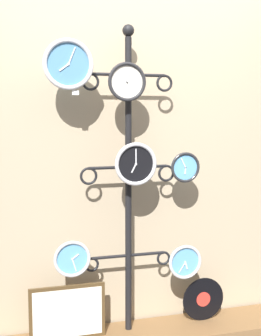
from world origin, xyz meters
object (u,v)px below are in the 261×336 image
clock_middle_center (136,164)px  clock_bottom_left (72,259)px  clock_middle_right (185,167)px  clock_bottom_right (185,262)px  clock_top_left (68,64)px  vinyl_record (203,299)px  picture_frame (68,313)px  clock_top_center (127,82)px  display_stand (128,236)px

clock_middle_center → clock_bottom_left: (-0.39, 0.03, -0.57)m
clock_middle_right → clock_bottom_left: 0.91m
clock_middle_center → clock_bottom_right: bearing=1.8°
clock_top_left → clock_bottom_left: size_ratio=1.31×
vinyl_record → clock_bottom_left: bearing=-175.4°
clock_middle_center → picture_frame: 1.02m
clock_top_center → clock_middle_right: 0.66m
display_stand → clock_bottom_left: display_stand is taller
clock_bottom_right → clock_middle_center: bearing=-178.2°
display_stand → vinyl_record: bearing=-1.6°
clock_middle_center → picture_frame: clock_middle_center is taller
clock_middle_right → picture_frame: 1.18m
clock_middle_center → vinyl_record: clock_middle_center is taller
display_stand → clock_middle_right: display_stand is taller
clock_top_left → clock_top_center: (0.35, -0.00, -0.09)m
clock_middle_center → vinyl_record: (0.51, 0.10, -0.96)m
clock_top_center → picture_frame: bearing=172.8°
clock_top_left → vinyl_record: clock_top_left is taller
clock_top_center → clock_middle_right: (0.39, 0.01, -0.53)m
clock_top_left → clock_bottom_left: clock_top_left is taller
clock_middle_right → vinyl_record: clock_middle_right is taller
clock_top_center → vinyl_record: (0.56, 0.07, -1.45)m
clock_top_left → clock_middle_center: size_ratio=1.12×
clock_middle_right → clock_bottom_left: bearing=-179.2°
clock_middle_right → clock_bottom_left: size_ratio=0.86×
clock_top_left → clock_top_center: bearing=-0.5°
clock_middle_center → clock_bottom_left: clock_middle_center is taller
clock_middle_center → clock_bottom_left: 0.69m
clock_bottom_right → vinyl_record: clock_bottom_right is taller
clock_top_left → clock_bottom_left: 1.16m
display_stand → clock_bottom_right: display_stand is taller
clock_middle_right → clock_bottom_right: bearing=-96.6°
clock_top_center → picture_frame: size_ratio=0.50×
clock_middle_right → clock_bottom_right: 0.62m
clock_middle_right → clock_bottom_right: size_ratio=0.87×
clock_middle_right → display_stand: bearing=167.8°
clock_middle_right → clock_middle_center: bearing=-173.8°
display_stand → clock_bottom_left: size_ratio=8.88×
clock_top_left → clock_middle_center: (0.40, -0.03, -0.59)m
clock_bottom_left → picture_frame: size_ratio=0.48×
clock_bottom_left → clock_bottom_right: bearing=-1.3°
clock_middle_center → clock_bottom_right: 0.73m
clock_top_left → vinyl_record: size_ratio=1.00×
clock_top_center → clock_bottom_right: bearing=-2.5°
clock_bottom_left → clock_bottom_right: size_ratio=1.01×
vinyl_record → clock_middle_right: bearing=-160.3°
display_stand → clock_middle_center: display_stand is taller
display_stand → vinyl_record: (0.53, -0.01, -0.48)m
clock_top_left → picture_frame: (-0.02, 0.04, -1.52)m
clock_middle_center → picture_frame: bearing=170.0°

